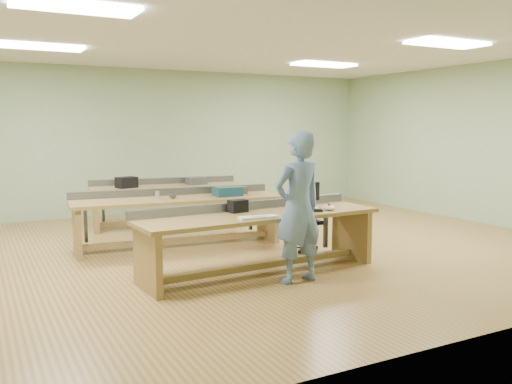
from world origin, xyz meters
TOP-DOWN VIEW (x-y plane):
  - floor at (0.00, 0.00)m, footprint 10.00×10.00m
  - ceiling at (0.00, 0.00)m, footprint 10.00×10.00m
  - wall_back at (0.00, 4.00)m, footprint 10.00×0.04m
  - wall_front at (0.00, -4.00)m, footprint 10.00×0.04m
  - wall_right at (5.00, 0.00)m, footprint 0.04×8.00m
  - fluor_panels at (0.00, 0.00)m, footprint 6.20×3.50m
  - workbench_front at (-0.36, -1.27)m, footprint 3.18×1.01m
  - workbench_mid at (-0.76, 0.62)m, footprint 3.21×1.14m
  - workbench_back at (-0.36, 2.33)m, footprint 2.80×1.08m
  - person at (-0.16, -1.84)m, footprint 0.69×0.49m
  - laptop_base at (0.31, -1.37)m, footprint 0.37×0.35m
  - laptop_screen at (0.36, -1.26)m, footprint 0.28×0.13m
  - keyboard at (-0.55, -1.59)m, footprint 0.48×0.19m
  - trackball_mouse at (0.56, -1.46)m, footprint 0.19×0.21m
  - camera_bag at (-0.56, -1.06)m, footprint 0.25×0.18m
  - task_chair at (0.78, -0.50)m, footprint 0.48×0.48m
  - parts_bin_teal at (0.00, 0.46)m, footprint 0.42×0.32m
  - parts_bin_grey at (0.18, 0.65)m, footprint 0.42×0.27m
  - mug at (-0.85, 0.56)m, footprint 0.12×0.12m
  - drinks_can at (-1.07, 0.63)m, footprint 0.08×0.08m
  - storage_box_back at (-1.11, 2.26)m, footprint 0.39×0.32m
  - tray_back at (0.18, 2.23)m, footprint 0.37×0.29m

SIDE VIEW (x-z plane):
  - floor at x=0.00m, z-range 0.00..0.00m
  - task_chair at x=0.78m, z-range -0.11..0.72m
  - workbench_back at x=-0.36m, z-range 0.12..0.98m
  - workbench_front at x=-0.36m, z-range 0.13..0.99m
  - workbench_mid at x=-0.76m, z-range 0.13..0.99m
  - keyboard at x=-0.55m, z-range 0.75..0.78m
  - laptop_base at x=0.31m, z-range 0.75..0.78m
  - trackball_mouse at x=0.56m, z-range 0.75..0.82m
  - mug at x=-0.85m, z-range 0.75..0.84m
  - parts_bin_grey at x=0.18m, z-range 0.75..0.86m
  - drinks_can at x=-1.07m, z-range 0.75..0.86m
  - tray_back at x=0.18m, z-range 0.75..0.88m
  - parts_bin_teal at x=0.00m, z-range 0.75..0.89m
  - camera_bag at x=-0.56m, z-range 0.75..0.91m
  - storage_box_back at x=-1.11m, z-range 0.75..0.94m
  - person at x=-0.16m, z-range 0.00..1.78m
  - laptop_screen at x=0.36m, z-range 0.87..1.11m
  - wall_back at x=0.00m, z-range 0.00..3.00m
  - wall_front at x=0.00m, z-range 0.00..3.00m
  - wall_right at x=5.00m, z-range 0.00..3.00m
  - fluor_panels at x=0.00m, z-range 2.96..2.99m
  - ceiling at x=0.00m, z-range 3.00..3.00m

